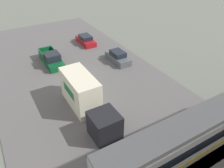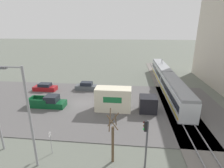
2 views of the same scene
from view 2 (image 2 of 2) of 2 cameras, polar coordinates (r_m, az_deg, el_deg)
ground_plane at (r=29.06m, az=-10.02°, el=-6.30°), size 320.00×320.00×0.00m
road_surface at (r=29.04m, az=-10.02°, el=-6.23°), size 19.82×44.19×0.08m
rail_bed at (r=28.97m, az=20.78°, el=-7.25°), size 71.18×4.40×0.22m
light_rail_tram at (r=37.49m, az=17.48°, el=1.44°), size 29.90×2.56×4.42m
box_truck at (r=25.69m, az=3.13°, el=-5.31°), size 2.40×8.90×3.44m
pickup_truck at (r=28.96m, az=-20.15°, el=-5.62°), size 2.03×5.62×1.82m
sedan_car_0 at (r=36.48m, az=-20.98°, el=-1.05°), size 1.84×4.37×1.42m
sedan_car_1 at (r=34.77m, az=-8.27°, el=-0.81°), size 1.78×4.30×1.56m
traffic_light_pole at (r=15.49m, az=11.02°, el=-16.86°), size 0.28×0.47×4.66m
street_tree at (r=16.23m, az=0.25°, el=-17.70°), size 1.22×1.01×5.17m
street_lamp_mid_block at (r=15.88m, az=-25.95°, el=-8.61°), size 0.36×1.95×9.12m
no_parking_sign at (r=18.60m, az=-19.38°, el=-17.09°), size 0.32×0.08×2.37m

